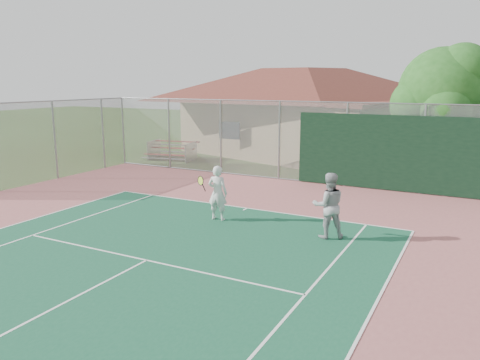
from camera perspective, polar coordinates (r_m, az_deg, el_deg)
name	(u,v)px	position (r m, az deg, el deg)	size (l,w,h in m)	color
back_fence	(348,147)	(19.91, 13.05, 3.92)	(20.08, 0.11, 3.53)	gray
side_fence_left	(55,140)	(22.63, -21.63, 4.52)	(0.08, 9.00, 3.50)	gray
clubhouse	(303,103)	(28.59, 7.67, 9.29)	(16.21, 13.11, 6.08)	tan
bleachers	(172,150)	(26.85, -8.33, 3.64)	(2.95, 2.02, 1.01)	#A02E25
tree	(445,94)	(21.12, 23.71, 9.59)	(4.19, 3.97, 5.84)	#3E2716
player_white_front	(217,193)	(14.74, -2.77, -1.63)	(0.94, 0.64, 1.75)	silver
player_grey_back	(329,206)	(13.26, 10.75, -3.15)	(1.13, 1.06, 1.86)	#9B9EA0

